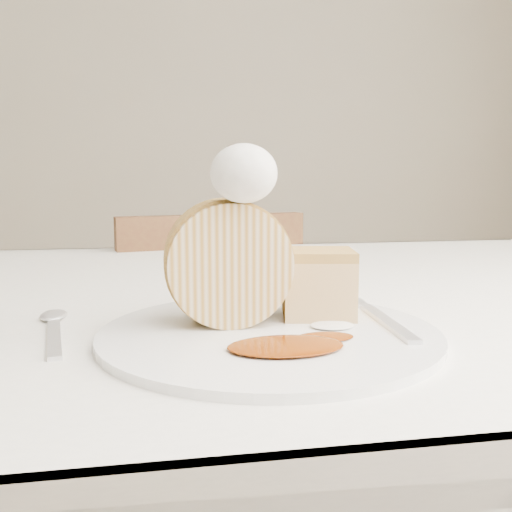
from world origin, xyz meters
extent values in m
cube|color=beige|center=(0.00, 3.00, 1.40)|extent=(5.00, 0.10, 2.80)
cube|color=silver|center=(0.00, 0.20, 0.73)|extent=(1.40, 0.90, 0.04)
cube|color=silver|center=(0.00, 0.65, 0.61)|extent=(1.40, 0.01, 0.28)
cylinder|color=brown|center=(0.62, 0.57, 0.35)|extent=(0.06, 0.06, 0.71)
cube|color=brown|center=(-0.03, 0.80, 0.39)|extent=(0.45, 0.45, 0.04)
cube|color=brown|center=(0.00, 0.62, 0.61)|extent=(0.38, 0.11, 0.40)
cylinder|color=brown|center=(0.10, 0.99, 0.19)|extent=(0.03, 0.03, 0.38)
cylinder|color=brown|center=(-0.23, 0.93, 0.19)|extent=(0.03, 0.03, 0.38)
cylinder|color=brown|center=(0.16, 0.67, 0.19)|extent=(0.03, 0.03, 0.38)
cylinder|color=brown|center=(0.63, 0.59, 0.20)|extent=(0.04, 0.04, 0.41)
cylinder|color=white|center=(-0.02, -0.03, 0.75)|extent=(0.35, 0.35, 0.01)
cylinder|color=#CFB890|center=(-0.05, 0.00, 0.81)|extent=(0.11, 0.06, 0.11)
cube|color=#BB9146|center=(0.04, 0.01, 0.79)|extent=(0.08, 0.07, 0.06)
ellipsoid|color=white|center=(-0.04, -0.03, 0.89)|extent=(0.06, 0.06, 0.05)
ellipsoid|color=#692604|center=(-0.04, -0.02, 0.92)|extent=(0.03, 0.02, 0.01)
cube|color=silver|center=(0.09, -0.04, 0.76)|extent=(0.03, 0.18, 0.00)
cube|color=silver|center=(-0.20, -0.01, 0.75)|extent=(0.05, 0.15, 0.00)
camera|label=1|loc=(-0.11, -0.51, 0.89)|focal=40.00mm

